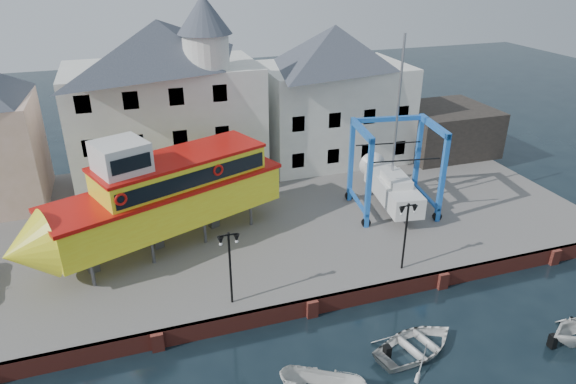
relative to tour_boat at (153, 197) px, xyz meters
name	(u,v)px	position (x,y,z in m)	size (l,w,h in m)	color
ground	(312,316)	(7.09, -8.02, -4.41)	(140.00, 140.00, 0.00)	black
hardstanding	(257,215)	(7.09, 2.98, -3.91)	(44.00, 22.00, 1.00)	#615F5D
quay_wall	(311,307)	(7.09, -7.92, -3.91)	(44.00, 0.47, 1.00)	maroon
building_white_main	(166,101)	(2.22, 10.37, 2.94)	(14.00, 8.30, 14.00)	silver
building_white_right	(333,94)	(16.09, 10.98, 2.19)	(12.00, 8.00, 11.20)	silver
shed_dark	(443,129)	(26.09, 8.98, -1.41)	(8.00, 7.00, 4.00)	black
lamp_post_left	(229,250)	(3.09, -6.82, -0.23)	(1.12, 0.32, 4.20)	black
lamp_post_right	(407,220)	(13.09, -6.82, -0.23)	(1.12, 0.32, 4.20)	black
tour_boat	(153,197)	(0.00, 0.00, 0.00)	(16.86, 9.85, 7.22)	#59595E
travel_lift	(390,180)	(16.18, 0.62, -1.39)	(6.20, 8.16, 12.01)	#1741BA
motorboat_b	(416,351)	(10.97, -12.10, -4.41)	(3.22, 4.51, 0.93)	silver
motorboat_c	(576,340)	(18.99, -13.98, -4.41)	(3.00, 3.48, 1.83)	silver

